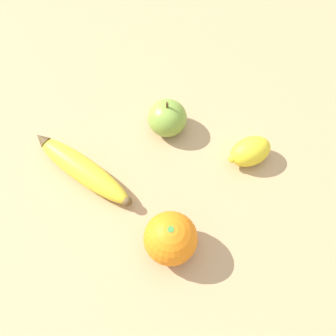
# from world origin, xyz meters

# --- Properties ---
(ground_plane) EXTENTS (3.00, 3.00, 0.00)m
(ground_plane) POSITION_xyz_m (0.00, 0.00, 0.00)
(ground_plane) COLOR tan
(banana) EXTENTS (0.14, 0.21, 0.04)m
(banana) POSITION_xyz_m (-0.16, 0.16, 0.02)
(banana) COLOR yellow
(banana) RESTS_ON ground_plane
(orange) EXTENTS (0.09, 0.09, 0.09)m
(orange) POSITION_xyz_m (-0.07, -0.02, 0.04)
(orange) COLOR orange
(orange) RESTS_ON ground_plane
(apple) EXTENTS (0.07, 0.07, 0.08)m
(apple) POSITION_xyz_m (0.02, 0.20, 0.03)
(apple) COLOR olive
(apple) RESTS_ON ground_plane
(lemon) EXTENTS (0.08, 0.05, 0.05)m
(lemon) POSITION_xyz_m (0.13, 0.08, 0.03)
(lemon) COLOR yellow
(lemon) RESTS_ON ground_plane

